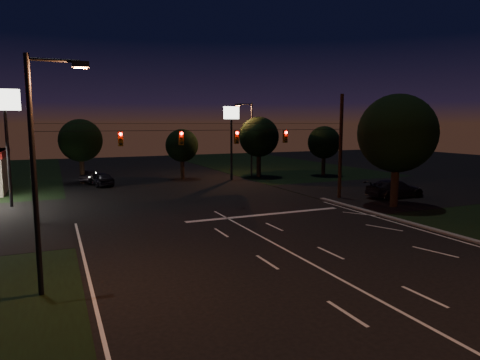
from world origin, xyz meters
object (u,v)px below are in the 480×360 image
car_oncoming_b (88,176)px  car_cross (395,189)px  tree_right_near (396,134)px  car_oncoming_a (101,179)px  utility_pole_right (339,198)px

car_oncoming_b → car_cross: 32.57m
tree_right_near → car_oncoming_b: 33.04m
car_oncoming_a → car_cross: bearing=130.9°
car_oncoming_a → car_oncoming_b: size_ratio=1.14×
tree_right_near → car_oncoming_a: size_ratio=2.01×
car_oncoming_b → utility_pole_right: bearing=144.6°
utility_pole_right → car_cross: 4.99m
utility_pole_right → tree_right_near: 7.61m
car_oncoming_a → tree_right_near: bearing=122.4°
utility_pole_right → tree_right_near: bearing=-72.5°
car_oncoming_b → car_cross: (23.90, -22.12, 0.17)m
car_oncoming_b → car_cross: size_ratio=0.70×
car_oncoming_a → car_cross: car_cross is taller
utility_pole_right → tree_right_near: tree_right_near is taller
car_oncoming_a → car_oncoming_b: (-0.96, 4.22, -0.12)m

